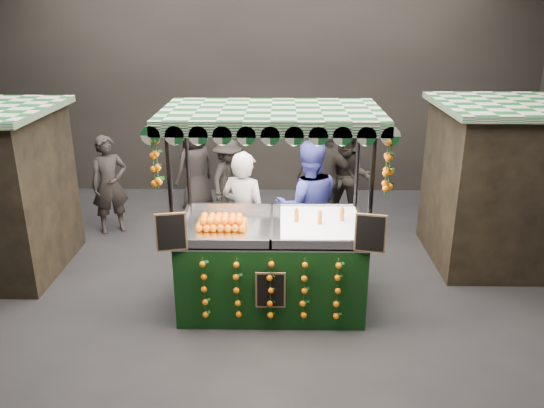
{
  "coord_description": "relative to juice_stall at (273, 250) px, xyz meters",
  "views": [
    {
      "loc": [
        0.48,
        -6.83,
        4.01
      ],
      "look_at": [
        0.36,
        0.28,
        1.39
      ],
      "focal_mm": 36.0,
      "sensor_mm": 36.0,
      "label": 1
    }
  ],
  "objects": [
    {
      "name": "ground",
      "position": [
        -0.37,
        0.1,
        -0.86
      ],
      "size": [
        12.0,
        12.0,
        0.0
      ],
      "primitive_type": "plane",
      "color": "black",
      "rests_on": "ground"
    },
    {
      "name": "market_hall",
      "position": [
        -0.37,
        0.1,
        2.52
      ],
      "size": [
        12.1,
        10.1,
        5.05
      ],
      "color": "black",
      "rests_on": "ground"
    },
    {
      "name": "neighbour_stall_right",
      "position": [
        4.03,
        1.6,
        0.45
      ],
      "size": [
        3.0,
        2.2,
        2.6
      ],
      "color": "black",
      "rests_on": "ground"
    },
    {
      "name": "juice_stall",
      "position": [
        0.0,
        0.0,
        0.0
      ],
      "size": [
        2.87,
        1.68,
        2.78
      ],
      "color": "black",
      "rests_on": "ground"
    },
    {
      "name": "vendor_grey",
      "position": [
        -0.44,
        0.89,
        0.14
      ],
      "size": [
        0.86,
        0.74,
        2.0
      ],
      "rotation": [
        0.0,
        0.0,
        2.72
      ],
      "color": "gray",
      "rests_on": "ground"
    },
    {
      "name": "vendor_blue",
      "position": [
        0.53,
        1.19,
        0.19
      ],
      "size": [
        1.09,
        0.89,
        2.1
      ],
      "rotation": [
        0.0,
        0.0,
        3.24
      ],
      "color": "navy",
      "rests_on": "ground"
    },
    {
      "name": "shopper_0",
      "position": [
        -3.02,
        2.65,
        0.05
      ],
      "size": [
        0.79,
        0.7,
        1.81
      ],
      "rotation": [
        0.0,
        0.0,
        0.51
      ],
      "color": "#2C2624",
      "rests_on": "ground"
    },
    {
      "name": "shopper_1",
      "position": [
        1.37,
        3.09,
        0.06
      ],
      "size": [
        1.05,
        0.92,
        1.84
      ],
      "rotation": [
        0.0,
        0.0,
        -0.28
      ],
      "color": "#272420",
      "rests_on": "ground"
    },
    {
      "name": "shopper_2",
      "position": [
        0.95,
        2.89,
        0.11
      ],
      "size": [
        1.22,
        0.83,
        1.93
      ],
      "rotation": [
        0.0,
        0.0,
        2.79
      ],
      "color": "black",
      "rests_on": "ground"
    },
    {
      "name": "shopper_3",
      "position": [
        -0.92,
        3.41,
        -0.07
      ],
      "size": [
        0.92,
        1.16,
        1.58
      ],
      "rotation": [
        0.0,
        0.0,
        1.19
      ],
      "color": "#292522",
      "rests_on": "ground"
    },
    {
      "name": "shopper_4",
      "position": [
        -1.62,
        3.84,
        0.03
      ],
      "size": [
        1.02,
        1.0,
        1.77
      ],
      "rotation": [
        0.0,
        0.0,
        3.9
      ],
      "color": "#2C2524",
      "rests_on": "ground"
    },
    {
      "name": "shopper_5",
      "position": [
        4.13,
        2.34,
        -0.03
      ],
      "size": [
        1.52,
        1.32,
        1.66
      ],
      "rotation": [
        0.0,
        0.0,
        2.49
      ],
      "color": "black",
      "rests_on": "ground"
    }
  ]
}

